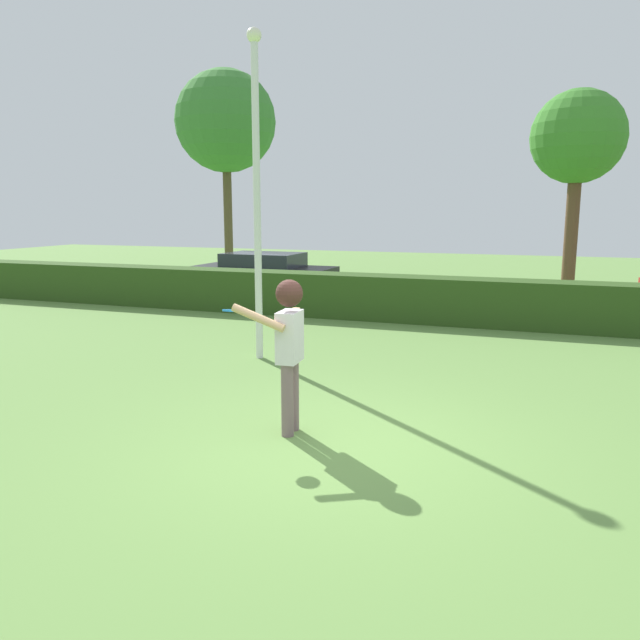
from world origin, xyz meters
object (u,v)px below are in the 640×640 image
person (289,339)px  frisbee (232,311)px  maple_tree (578,140)px  birch_tree (226,122)px  lamppost (257,181)px  parked_car_black (264,272)px

person → frisbee: 0.74m
frisbee → maple_tree: 12.73m
frisbee → birch_tree: bearing=118.3°
frisbee → person: bearing=4.5°
lamppost → birch_tree: size_ratio=0.68×
birch_tree → maple_tree: bearing=-19.2°
person → frisbee: bearing=-175.5°
person → lamppost: 4.16m
lamppost → parked_car_black: lamppost is taller
person → parked_car_black: size_ratio=0.42×
maple_tree → person: bearing=-105.7°
maple_tree → birch_tree: (-12.67, 4.42, 1.56)m
lamppost → person: bearing=-59.3°
frisbee → lamppost: bearing=110.6°
frisbee → parked_car_black: size_ratio=0.05×
person → frisbee: size_ratio=7.87×
person → birch_tree: 19.24m
lamppost → parked_car_black: bearing=114.5°
parked_car_black → birch_tree: size_ratio=0.54×
lamppost → birch_tree: birch_tree is taller
frisbee → lamppost: lamppost is taller
person → frisbee: (-0.68, -0.05, 0.29)m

